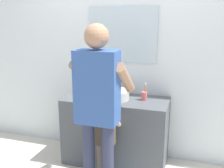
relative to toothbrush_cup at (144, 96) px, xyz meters
The scene contains 8 objects.
back_wall 0.65m from the toothbrush_cup, 140.39° to the left, with size 4.40×0.10×2.70m.
vanity_cabinet 0.56m from the toothbrush_cup, behind, with size 1.22×0.54×0.81m, color #4C5156.
sink_basin 0.33m from the toothbrush_cup, 167.43° to the right, with size 0.32×0.32×0.11m.
faucet 0.35m from the toothbrush_cup, 158.61° to the left, with size 0.18×0.14×0.18m.
toothbrush_cup is the anchor object (origin of this frame).
soap_bottle 0.62m from the toothbrush_cup, behind, with size 0.06×0.06×0.16m.
child_toddler 0.63m from the toothbrush_cup, 125.49° to the right, with size 0.28×0.28×0.92m.
adult_parent 0.78m from the toothbrush_cup, 113.29° to the right, with size 0.52×0.55×1.68m.
Camera 1 is at (0.84, -2.53, 1.73)m, focal length 42.38 mm.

